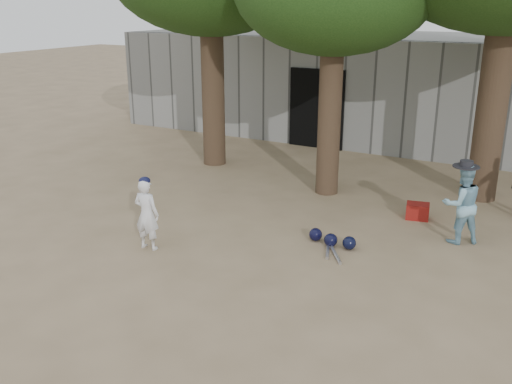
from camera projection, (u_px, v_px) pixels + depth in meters
The scene contains 7 objects.
ground at pixel (194, 259), 9.22m from camera, with size 70.00×70.00×0.00m, color #937C5E.
boy_player at pixel (147, 214), 9.43m from camera, with size 0.45×0.29×1.22m, color silver.
spectator_blue at pixel (462, 204), 9.67m from camera, with size 0.67×0.53×1.39m, color #83B6CB.
red_bag at pixel (418, 211), 10.89m from camera, with size 0.42×0.32×0.30m, color maroon.
back_building at pixel (386, 86), 17.33m from camera, with size 16.00×5.24×3.00m.
helmet_row at pixel (332, 239), 9.70m from camera, with size 0.87×0.33×0.23m.
bat_pile at pixel (331, 251), 9.43m from camera, with size 0.55×0.78×0.06m.
Camera 1 is at (4.91, -6.87, 3.98)m, focal length 40.00 mm.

